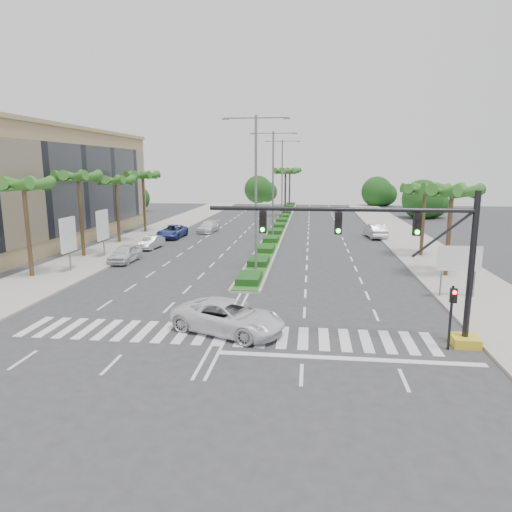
{
  "coord_description": "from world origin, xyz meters",
  "views": [
    {
      "loc": [
        4.21,
        -21.14,
        8.22
      ],
      "look_at": [
        1.05,
        5.24,
        3.0
      ],
      "focal_mm": 32.0,
      "sensor_mm": 36.0,
      "label": 1
    }
  ],
  "objects_px": {
    "car_parked_c": "(172,232)",
    "car_crossing": "(228,317)",
    "car_parked_a": "(125,254)",
    "car_parked_b": "(151,242)",
    "car_right": "(375,231)",
    "car_parked_d": "(208,227)"
  },
  "relations": [
    {
      "from": "car_parked_a",
      "to": "car_parked_d",
      "type": "distance_m",
      "value": 19.29
    },
    {
      "from": "car_parked_c",
      "to": "car_crossing",
      "type": "distance_m",
      "value": 32.1
    },
    {
      "from": "car_parked_a",
      "to": "car_parked_d",
      "type": "xyz_separation_m",
      "value": [
        3.14,
        19.03,
        -0.08
      ]
    },
    {
      "from": "car_parked_d",
      "to": "car_crossing",
      "type": "relative_size",
      "value": 0.81
    },
    {
      "from": "car_crossing",
      "to": "car_right",
      "type": "relative_size",
      "value": 1.16
    },
    {
      "from": "car_parked_a",
      "to": "car_parked_d",
      "type": "bearing_deg",
      "value": 81.23
    },
    {
      "from": "car_crossing",
      "to": "car_parked_c",
      "type": "bearing_deg",
      "value": 44.28
    },
    {
      "from": "car_parked_a",
      "to": "car_crossing",
      "type": "relative_size",
      "value": 0.76
    },
    {
      "from": "car_parked_a",
      "to": "car_parked_c",
      "type": "distance_m",
      "value": 13.88
    },
    {
      "from": "car_parked_b",
      "to": "car_right",
      "type": "distance_m",
      "value": 25.63
    },
    {
      "from": "car_parked_b",
      "to": "car_right",
      "type": "bearing_deg",
      "value": 29.35
    },
    {
      "from": "car_parked_c",
      "to": "car_right",
      "type": "xyz_separation_m",
      "value": [
        23.6,
        2.84,
        0.08
      ]
    },
    {
      "from": "car_parked_b",
      "to": "car_crossing",
      "type": "xyz_separation_m",
      "value": [
        12.03,
        -22.6,
        0.17
      ]
    },
    {
      "from": "car_right",
      "to": "car_parked_c",
      "type": "bearing_deg",
      "value": 0.11
    },
    {
      "from": "car_parked_b",
      "to": "car_parked_c",
      "type": "height_order",
      "value": "car_parked_c"
    },
    {
      "from": "car_parked_a",
      "to": "car_parked_b",
      "type": "height_order",
      "value": "car_parked_a"
    },
    {
      "from": "car_parked_a",
      "to": "car_right",
      "type": "distance_m",
      "value": 28.92
    },
    {
      "from": "car_parked_c",
      "to": "car_crossing",
      "type": "height_order",
      "value": "car_crossing"
    },
    {
      "from": "car_parked_d",
      "to": "car_right",
      "type": "distance_m",
      "value": 20.59
    },
    {
      "from": "car_parked_b",
      "to": "car_crossing",
      "type": "relative_size",
      "value": 0.66
    },
    {
      "from": "car_parked_a",
      "to": "car_parked_b",
      "type": "distance_m",
      "value": 6.72
    },
    {
      "from": "car_parked_d",
      "to": "car_crossing",
      "type": "bearing_deg",
      "value": -70.12
    }
  ]
}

